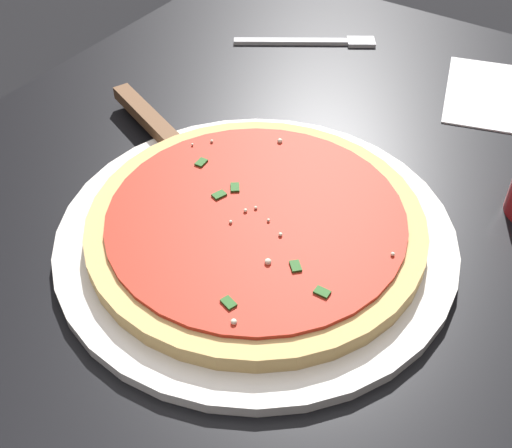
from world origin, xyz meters
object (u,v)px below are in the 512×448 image
Objects in this scene: serving_plate at (256,236)px; fork at (313,42)px; pizza_server at (165,136)px; napkin_folded_right at (509,97)px; pizza at (256,224)px.

serving_plate is 0.38m from fork.
pizza_server reaches higher than serving_plate.
serving_plate is 0.17m from pizza_server.
fork is (-0.35, -0.14, -0.00)m from serving_plate.
serving_plate is at bearing 67.95° from pizza_server.
pizza_server is 0.41m from napkin_folded_right.
pizza_server reaches higher than napkin_folded_right.
pizza_server is 1.45× the size of napkin_folded_right.
pizza_server is (-0.06, -0.16, 0.01)m from serving_plate.
pizza_server is 0.29m from fork.
pizza_server is at bearing -112.05° from serving_plate.
pizza_server is at bearing -42.11° from napkin_folded_right.
napkin_folded_right is at bearing 162.36° from pizza.
pizza is at bearing 22.04° from fork.
pizza is 0.17m from pizza_server.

